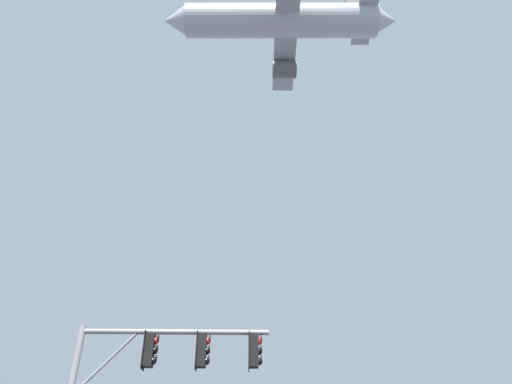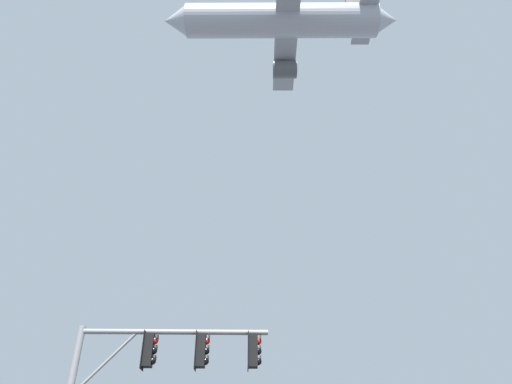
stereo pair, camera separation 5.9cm
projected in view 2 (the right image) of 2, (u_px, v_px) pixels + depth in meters
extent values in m
cylinder|color=gray|center=(175.00, 332.00, 13.44)|extent=(5.37, 0.60, 0.15)
cylinder|color=gray|center=(104.00, 364.00, 12.93)|extent=(1.67, 0.22, 1.83)
cube|color=black|center=(253.00, 351.00, 13.20)|extent=(0.29, 0.34, 0.90)
cylinder|color=black|center=(253.00, 333.00, 13.48)|extent=(0.05, 0.05, 0.12)
cube|color=black|center=(248.00, 351.00, 13.20)|extent=(0.06, 0.46, 1.04)
sphere|color=red|center=(258.00, 341.00, 13.35)|extent=(0.20, 0.20, 0.20)
cylinder|color=black|center=(260.00, 339.00, 13.38)|extent=(0.06, 0.21, 0.21)
sphere|color=black|center=(258.00, 351.00, 13.20)|extent=(0.20, 0.20, 0.20)
cylinder|color=black|center=(260.00, 349.00, 13.23)|extent=(0.06, 0.21, 0.21)
sphere|color=black|center=(258.00, 362.00, 13.05)|extent=(0.20, 0.20, 0.20)
cylinder|color=black|center=(260.00, 359.00, 13.08)|extent=(0.06, 0.21, 0.21)
cube|color=black|center=(201.00, 351.00, 13.18)|extent=(0.29, 0.34, 0.90)
cylinder|color=black|center=(202.00, 333.00, 13.45)|extent=(0.05, 0.05, 0.12)
cube|color=black|center=(196.00, 351.00, 13.17)|extent=(0.06, 0.46, 1.04)
sphere|color=red|center=(207.00, 341.00, 13.32)|extent=(0.20, 0.20, 0.20)
cylinder|color=black|center=(209.00, 339.00, 13.36)|extent=(0.06, 0.21, 0.21)
sphere|color=black|center=(206.00, 351.00, 13.17)|extent=(0.20, 0.20, 0.20)
cylinder|color=black|center=(208.00, 349.00, 13.21)|extent=(0.06, 0.21, 0.21)
sphere|color=black|center=(205.00, 361.00, 13.02)|extent=(0.20, 0.20, 0.20)
cylinder|color=black|center=(208.00, 359.00, 13.06)|extent=(0.06, 0.21, 0.21)
cube|color=black|center=(149.00, 350.00, 13.15)|extent=(0.29, 0.34, 0.90)
cylinder|color=black|center=(151.00, 332.00, 13.42)|extent=(0.05, 0.05, 0.12)
cube|color=black|center=(144.00, 350.00, 13.15)|extent=(0.06, 0.46, 1.04)
sphere|color=red|center=(155.00, 341.00, 13.30)|extent=(0.20, 0.20, 0.20)
cylinder|color=black|center=(157.00, 339.00, 13.33)|extent=(0.06, 0.21, 0.21)
sphere|color=black|center=(154.00, 351.00, 13.15)|extent=(0.20, 0.20, 0.20)
cylinder|color=black|center=(156.00, 349.00, 13.18)|extent=(0.06, 0.21, 0.21)
sphere|color=black|center=(152.00, 361.00, 13.00)|extent=(0.20, 0.20, 0.20)
cylinder|color=black|center=(155.00, 359.00, 13.03)|extent=(0.06, 0.21, 0.21)
cylinder|color=#B7BCC6|center=(281.00, 21.00, 53.05)|extent=(21.84, 5.09, 3.85)
cone|color=#B7BCC6|center=(176.00, 21.00, 53.09)|extent=(2.85, 3.80, 3.66)
cone|color=#B7BCC6|center=(386.00, 20.00, 53.01)|extent=(2.59, 3.41, 3.27)
cube|color=#A8ADB7|center=(287.00, 24.00, 52.74)|extent=(3.82, 20.57, 0.43)
cylinder|color=#595B60|center=(285.00, 70.00, 56.94)|extent=(3.01, 2.33, 2.17)
cube|color=#333338|center=(361.00, 9.00, 54.18)|extent=(3.38, 0.48, 4.57)
cube|color=#A8ADB7|center=(365.00, 18.00, 53.21)|extent=(2.58, 7.33, 0.24)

